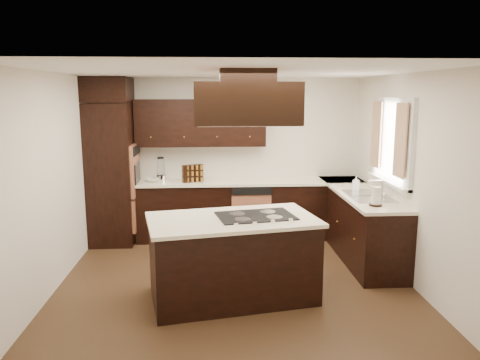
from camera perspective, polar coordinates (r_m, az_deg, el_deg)
The scene contains 30 objects.
floor at distance 5.83m, azimuth -0.64°, elevation -12.39°, with size 4.20×4.20×0.02m, color brown.
ceiling at distance 5.37m, azimuth -0.70°, elevation 13.19°, with size 4.20×4.20×0.02m, color white.
wall_back at distance 7.54m, azimuth -1.45°, elevation 2.83°, with size 4.20×0.02×2.50m, color silver.
wall_front at distance 3.42m, azimuth 1.06°, elevation -6.68°, with size 4.20×0.02×2.50m, color silver.
wall_left at distance 5.76m, azimuth -22.12°, elevation -0.35°, with size 0.02×4.20×2.50m, color silver.
wall_right at distance 5.95m, azimuth 20.08°, elevation 0.10°, with size 0.02×4.20×2.50m, color silver.
oven_column at distance 7.33m, azimuth -15.34°, elevation 0.72°, with size 0.65×0.75×2.12m, color black.
wall_oven_face at distance 7.25m, azimuth -12.65°, elevation 1.23°, with size 0.05×0.62×0.78m, color #BA6E4C.
base_cabinets_back at distance 7.40m, azimuth -1.06°, elevation -3.72°, with size 2.93×0.60×0.88m, color black.
base_cabinets_right at distance 6.84m, azimuth 14.27°, elevation -5.24°, with size 0.60×2.40×0.88m, color black.
countertop_back at distance 7.28m, azimuth -1.07°, elevation -0.24°, with size 2.93×0.63×0.04m, color white.
countertop_right at distance 6.73m, azimuth 14.33°, elevation -1.47°, with size 0.63×2.40×0.04m, color white.
upper_cabinets at distance 7.31m, azimuth -4.82°, elevation 6.96°, with size 2.00×0.34×0.72m, color black.
dishwasher_front at distance 7.14m, azimuth 1.39°, elevation -4.61°, with size 0.60×0.05×0.72m, color #BA6E4C.
window_frame at distance 6.38m, azimuth 18.03°, elevation 4.53°, with size 0.06×1.32×1.12m, color white.
window_pane at distance 6.39m, azimuth 18.26°, elevation 4.52°, with size 0.00×1.20×1.00m, color white.
curtain_left at distance 5.97m, azimuth 18.98°, elevation 4.57°, with size 0.02×0.34×0.90m, color beige.
curtain_right at distance 6.75m, azimuth 16.28°, elevation 5.35°, with size 0.02×0.34×0.90m, color beige.
sink_rim at distance 6.40m, azimuth 15.41°, elevation -1.90°, with size 0.52×0.84×0.01m, color silver.
island at distance 5.27m, azimuth -0.93°, elevation -9.69°, with size 1.76×0.96×0.88m, color black.
island_top at distance 5.13m, azimuth -0.95°, elevation -4.86°, with size 1.82×1.02×0.04m, color white.
cooktop at distance 5.19m, azimuth 1.92°, elevation -4.39°, with size 0.83×0.55×0.01m, color black.
range_hood at distance 4.83m, azimuth 0.83°, elevation 9.34°, with size 1.05×0.72×0.42m, color black.
hood_duct at distance 4.83m, azimuth 0.84°, elevation 12.60°, with size 0.55×0.50×0.13m, color black.
blender_base at distance 7.29m, azimuth -9.59°, elevation 0.19°, with size 0.15×0.15×0.10m, color silver.
blender_pitcher at distance 7.26m, azimuth -9.63°, elevation 1.59°, with size 0.13×0.13×0.26m, color silver.
spice_rack at distance 7.19m, azimuth -5.80°, elevation 0.81°, with size 0.32×0.08×0.27m, color black.
mixing_bowl at distance 7.32m, azimuth -10.53°, elevation 0.02°, with size 0.23×0.23×0.06m, color white.
soap_bottle at distance 6.76m, azimuth 13.97°, elevation -0.32°, with size 0.09×0.10×0.21m, color white.
paper_towel at distance 5.87m, azimuth 16.24°, elevation -1.93°, with size 0.11×0.11×0.24m, color white.
Camera 1 is at (-0.26, -5.36, 2.26)m, focal length 35.00 mm.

